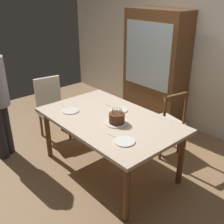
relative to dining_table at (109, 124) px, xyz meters
The scene contains 13 objects.
ground 0.67m from the dining_table, ahead, with size 6.40×6.40×0.00m, color #93704C.
back_wall 1.96m from the dining_table, 90.00° to the left, with size 6.40×0.10×2.60m, color silver.
dining_table is the anchor object (origin of this frame).
birthday_cake 0.21m from the dining_table, ahead, with size 0.28×0.28×0.19m.
plate_near_celebrant 0.55m from the dining_table, 153.04° to the right, with size 0.22×0.22×0.01m, color white.
plate_far_side 0.27m from the dining_table, 109.67° to the left, with size 0.22×0.22×0.01m, color white.
plate_near_guest 0.59m from the dining_table, 25.00° to the right, with size 0.22×0.22×0.01m, color white.
fork_near_celebrant 0.69m from the dining_table, 160.14° to the right, with size 0.18×0.02×0.01m, color silver.
fork_far_side 0.36m from the dining_table, 135.19° to the left, with size 0.18×0.02×0.01m, color silver.
fork_near_guest 0.46m from the dining_table, 34.99° to the right, with size 0.18×0.02×0.01m, color silver.
chair_spindle_back 0.91m from the dining_table, 76.93° to the left, with size 0.52×0.52×0.95m.
chair_upholstered 1.28m from the dining_table, behind, with size 0.50×0.50×0.95m.
china_cabinet 1.70m from the dining_table, 111.79° to the left, with size 1.10×0.45×1.90m.
Camera 1 is at (2.26, -1.94, 2.20)m, focal length 43.47 mm.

